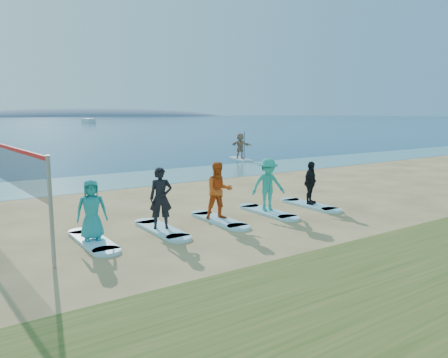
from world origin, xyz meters
TOP-DOWN VIEW (x-y plane):
  - ground at (0.00, 0.00)m, footprint 600.00×600.00m
  - shallow_water at (0.00, 10.50)m, footprint 600.00×600.00m
  - island_ridge at (95.00, 300.00)m, footprint 220.00×56.00m
  - volleyball_net at (-7.94, 3.86)m, footprint 0.62×9.07m
  - paddleboard at (8.66, 14.58)m, footprint 1.45×3.08m
  - paddleboarder at (8.66, 14.58)m, footprint 1.06×1.75m
  - boat_offshore_b at (29.82, 117.83)m, footprint 2.45×6.28m
  - surfboard_0 at (-6.37, 0.74)m, footprint 0.70×2.20m
  - student_0 at (-6.37, 0.74)m, footprint 0.87×0.66m
  - surfboard_1 at (-4.38, 0.74)m, footprint 0.70×2.20m
  - student_1 at (-4.38, 0.74)m, footprint 0.76×0.65m
  - surfboard_2 at (-2.38, 0.74)m, footprint 0.70×2.20m
  - student_2 at (-2.38, 0.74)m, footprint 1.03×0.91m
  - surfboard_3 at (-0.39, 0.74)m, footprint 0.70×2.20m
  - student_3 at (-0.39, 0.74)m, footprint 1.30×1.00m
  - surfboard_4 at (1.60, 0.74)m, footprint 0.70×2.20m
  - student_4 at (1.60, 0.74)m, footprint 0.99×0.69m

SIDE VIEW (x-z plane):
  - ground at x=0.00m, z-range 0.00..0.00m
  - island_ridge at x=95.00m, z-range -9.00..9.00m
  - boat_offshore_b at x=29.82m, z-range -0.73..0.73m
  - shallow_water at x=0.00m, z-range 0.01..0.01m
  - surfboard_0 at x=-6.37m, z-range 0.00..0.09m
  - surfboard_1 at x=-4.38m, z-range 0.00..0.09m
  - surfboard_2 at x=-2.38m, z-range 0.00..0.09m
  - surfboard_3 at x=-0.39m, z-range 0.00..0.09m
  - surfboard_4 at x=1.60m, z-range 0.00..0.09m
  - paddleboard at x=8.66m, z-range 0.00..0.12m
  - student_4 at x=1.60m, z-range 0.09..1.65m
  - student_0 at x=-6.37m, z-range 0.09..1.68m
  - student_1 at x=-4.38m, z-range 0.09..1.86m
  - student_3 at x=-0.39m, z-range 0.09..1.87m
  - student_2 at x=-2.38m, z-range 0.09..1.88m
  - paddleboarder at x=8.66m, z-range 0.12..1.92m
  - volleyball_net at x=-7.94m, z-range 0.65..3.15m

